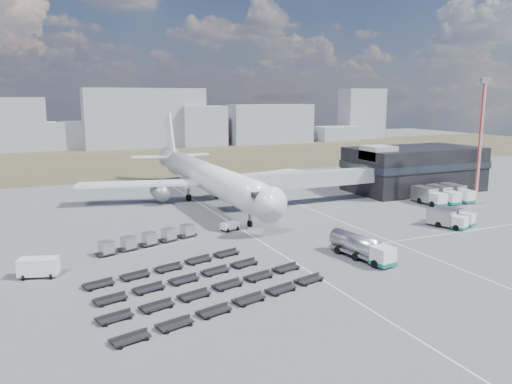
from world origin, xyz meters
name	(u,v)px	position (x,y,z in m)	size (l,w,h in m)	color
ground	(273,240)	(0.00, 0.00, 0.00)	(420.00, 420.00, 0.00)	#565659
grass_strip	(135,159)	(0.00, 110.00, 0.01)	(420.00, 90.00, 0.01)	#47432A
lane_markings	(319,229)	(9.77, 3.00, 0.01)	(47.12, 110.00, 0.01)	silver
terminal	(414,168)	(47.77, 23.96, 5.25)	(30.40, 16.40, 11.00)	black
jet_bridge	(300,180)	(15.90, 20.42, 5.05)	(30.30, 3.80, 7.05)	#939399
airliner	(205,176)	(0.00, 32.38, 5.29)	(51.59, 64.53, 17.62)	white
skyline	(47,125)	(-26.58, 150.93, 10.68)	(310.80, 25.81, 25.74)	#92949F
fuel_tanker	(362,247)	(6.86, -12.75, 1.64)	(4.10, 10.41, 3.28)	white
pushback_tug	(230,227)	(-4.00, 8.00, 0.67)	(2.89, 1.63, 1.34)	white
utility_van	(39,268)	(-32.72, -2.60, 1.20)	(4.52, 2.04, 2.39)	white
catering_truck	(245,184)	(12.73, 41.04, 1.36)	(4.51, 6.25, 2.65)	white
service_trucks_near	(451,217)	(31.23, -4.25, 1.41)	(7.39, 7.97, 2.59)	white
service_trucks_far	(443,194)	(44.03, 10.66, 1.70)	(10.29, 7.78, 3.13)	white
uld_row	(149,239)	(-17.77, 4.94, 1.06)	(15.82, 6.84, 1.77)	black
baggage_dollies	(196,285)	(-16.51, -13.86, 0.41)	(28.21, 21.95, 0.81)	black
floodlight_mast	(480,142)	(49.37, 7.14, 12.60)	(2.34, 1.94, 25.14)	red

